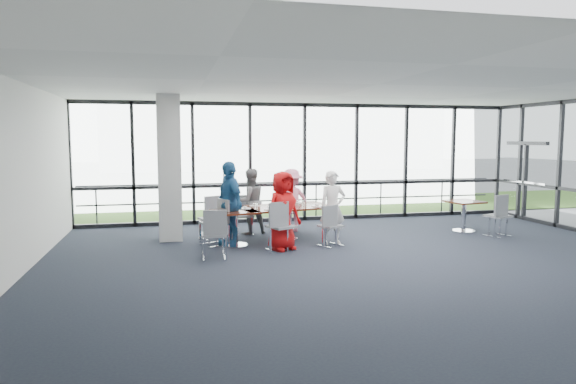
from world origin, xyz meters
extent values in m
cube|color=#1E2131|center=(0.00, 0.00, -0.01)|extent=(12.00, 10.00, 0.02)
cube|color=silver|center=(0.00, 0.00, 3.20)|extent=(12.00, 10.00, 0.04)
cube|color=silver|center=(-6.00, 0.00, 1.60)|extent=(0.10, 10.00, 3.20)
cube|color=white|center=(0.00, 5.00, 1.60)|extent=(12.00, 0.10, 3.20)
cube|color=black|center=(6.00, 3.75, 1.05)|extent=(0.12, 1.60, 2.10)
cube|color=silver|center=(-3.60, 3.00, 1.60)|extent=(0.50, 0.50, 3.20)
cube|color=slate|center=(0.00, 10.00, -0.02)|extent=(80.00, 70.00, 0.02)
cube|color=#385C22|center=(0.00, 8.00, 0.01)|extent=(80.00, 5.00, 0.01)
cube|color=white|center=(4.00, 32.00, 3.00)|extent=(24.00, 10.00, 6.00)
cylinder|color=#2D2D33|center=(0.00, 5.60, 0.50)|extent=(12.00, 0.06, 0.06)
cube|color=#36140B|center=(-1.12, 2.47, 0.73)|extent=(2.31, 1.60, 0.04)
cylinder|color=silver|center=(-1.12, 2.47, 0.35)|extent=(0.12, 0.12, 0.71)
cylinder|color=silver|center=(-1.12, 2.47, 0.01)|extent=(0.56, 0.56, 0.03)
cube|color=#36140B|center=(-2.28, 2.03, 0.73)|extent=(1.02, 1.02, 0.04)
cylinder|color=silver|center=(-2.28, 2.03, 0.35)|extent=(0.12, 0.12, 0.71)
cube|color=#36140B|center=(3.32, 2.46, 0.73)|extent=(0.87, 0.87, 0.04)
cylinder|color=silver|center=(3.32, 2.46, 0.35)|extent=(0.12, 0.12, 0.71)
imported|color=#BC0C0E|center=(-1.39, 1.44, 0.80)|extent=(0.93, 0.80, 1.60)
imported|color=silver|center=(-0.23, 1.77, 0.78)|extent=(0.59, 0.44, 1.57)
imported|color=slate|center=(-1.77, 3.30, 0.77)|extent=(0.86, 0.66, 1.55)
imported|color=pink|center=(-0.74, 3.41, 0.76)|extent=(1.07, 0.70, 1.52)
imported|color=#22588D|center=(-2.39, 2.13, 0.89)|extent=(0.86, 1.17, 1.78)
cylinder|color=white|center=(-1.56, 2.03, 0.76)|extent=(0.24, 0.24, 0.01)
cylinder|color=white|center=(-0.42, 2.30, 0.76)|extent=(0.26, 0.26, 0.01)
cylinder|color=white|center=(-1.76, 2.67, 0.76)|extent=(0.24, 0.24, 0.01)
cylinder|color=white|center=(-0.69, 3.01, 0.76)|extent=(0.27, 0.27, 0.01)
cylinder|color=white|center=(-2.04, 2.26, 0.76)|extent=(0.26, 0.26, 0.01)
cylinder|color=white|center=(-1.30, 2.10, 0.82)|extent=(0.07, 0.07, 0.15)
cylinder|color=white|center=(-0.72, 2.38, 0.82)|extent=(0.07, 0.07, 0.14)
cylinder|color=white|center=(-1.15, 2.78, 0.81)|extent=(0.06, 0.06, 0.13)
cylinder|color=white|center=(-1.83, 2.08, 0.82)|extent=(0.07, 0.07, 0.14)
cube|color=silver|center=(-1.15, 1.95, 0.75)|extent=(0.36, 0.35, 0.00)
cube|color=silver|center=(-0.18, 2.42, 0.75)|extent=(0.36, 0.32, 0.00)
cube|color=silver|center=(-1.04, 2.94, 0.75)|extent=(0.33, 0.30, 0.00)
cube|color=black|center=(-1.04, 2.49, 0.77)|extent=(0.10, 0.07, 0.04)
cylinder|color=#A00102|center=(-1.12, 2.58, 0.84)|extent=(0.06, 0.06, 0.18)
cylinder|color=#1C652A|center=(-1.01, 2.59, 0.85)|extent=(0.05, 0.05, 0.20)
camera|label=1|loc=(-3.59, -8.56, 2.26)|focal=32.00mm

